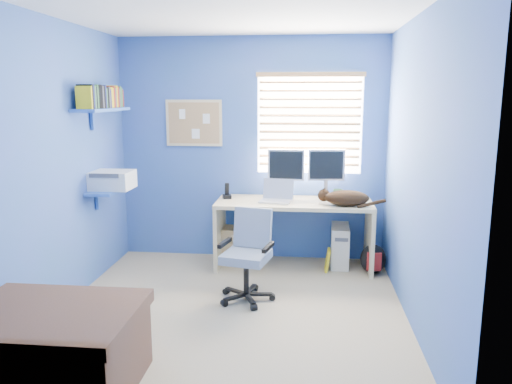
# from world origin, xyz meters

# --- Properties ---
(floor) EXTENTS (3.00, 3.20, 0.00)m
(floor) POSITION_xyz_m (0.00, 0.00, 0.00)
(floor) COLOR tan
(floor) RESTS_ON ground
(ceiling) EXTENTS (3.00, 3.20, 0.00)m
(ceiling) POSITION_xyz_m (0.00, 0.00, 2.50)
(ceiling) COLOR white
(ceiling) RESTS_ON wall_back
(wall_back) EXTENTS (3.00, 0.01, 2.50)m
(wall_back) POSITION_xyz_m (0.00, 1.60, 1.25)
(wall_back) COLOR #3465A0
(wall_back) RESTS_ON ground
(wall_front) EXTENTS (3.00, 0.01, 2.50)m
(wall_front) POSITION_xyz_m (0.00, -1.60, 1.25)
(wall_front) COLOR #3465A0
(wall_front) RESTS_ON ground
(wall_left) EXTENTS (0.01, 3.20, 2.50)m
(wall_left) POSITION_xyz_m (-1.50, 0.00, 1.25)
(wall_left) COLOR #3465A0
(wall_left) RESTS_ON ground
(wall_right) EXTENTS (0.01, 3.20, 2.50)m
(wall_right) POSITION_xyz_m (1.50, 0.00, 1.25)
(wall_right) COLOR #3465A0
(wall_right) RESTS_ON ground
(desk) EXTENTS (1.66, 0.65, 0.74)m
(desk) POSITION_xyz_m (0.50, 1.26, 0.37)
(desk) COLOR tan
(desk) RESTS_ON floor
(laptop) EXTENTS (0.37, 0.31, 0.22)m
(laptop) POSITION_xyz_m (0.31, 1.19, 0.85)
(laptop) COLOR silver
(laptop) RESTS_ON desk
(monitor_left) EXTENTS (0.41, 0.14, 0.54)m
(monitor_left) POSITION_xyz_m (0.40, 1.42, 1.01)
(monitor_left) COLOR silver
(monitor_left) RESTS_ON desk
(monitor_right) EXTENTS (0.41, 0.16, 0.54)m
(monitor_right) POSITION_xyz_m (0.84, 1.46, 1.01)
(monitor_right) COLOR silver
(monitor_right) RESTS_ON desk
(phone) EXTENTS (0.12, 0.13, 0.17)m
(phone) POSITION_xyz_m (-0.24, 1.33, 0.82)
(phone) COLOR black
(phone) RESTS_ON desk
(mug) EXTENTS (0.10, 0.09, 0.10)m
(mug) POSITION_xyz_m (0.98, 1.45, 0.79)
(mug) COLOR #356F3B
(mug) RESTS_ON desk
(cd_spindle) EXTENTS (0.13, 0.13, 0.07)m
(cd_spindle) POSITION_xyz_m (1.13, 1.42, 0.78)
(cd_spindle) COLOR silver
(cd_spindle) RESTS_ON desk
(cat) EXTENTS (0.50, 0.34, 0.16)m
(cat) POSITION_xyz_m (1.04, 1.08, 0.82)
(cat) COLOR black
(cat) RESTS_ON desk
(tower_pc) EXTENTS (0.21, 0.45, 0.45)m
(tower_pc) POSITION_xyz_m (1.01, 1.37, 0.23)
(tower_pc) COLOR beige
(tower_pc) RESTS_ON floor
(drawer_boxes) EXTENTS (0.35, 0.28, 0.41)m
(drawer_boxes) POSITION_xyz_m (-0.13, 1.36, 0.20)
(drawer_boxes) COLOR tan
(drawer_boxes) RESTS_ON floor
(yellow_book) EXTENTS (0.03, 0.17, 0.24)m
(yellow_book) POSITION_xyz_m (0.87, 1.17, 0.12)
(yellow_book) COLOR yellow
(yellow_book) RESTS_ON floor
(backpack) EXTENTS (0.28, 0.22, 0.32)m
(backpack) POSITION_xyz_m (1.35, 1.14, 0.16)
(backpack) COLOR black
(backpack) RESTS_ON floor
(bed_corner) EXTENTS (1.12, 0.79, 0.54)m
(bed_corner) POSITION_xyz_m (-1.00, -1.23, 0.27)
(bed_corner) COLOR brown
(bed_corner) RESTS_ON floor
(office_chair) EXTENTS (0.57, 0.57, 0.83)m
(office_chair) POSITION_xyz_m (0.10, 0.34, 0.31)
(office_chair) COLOR black
(office_chair) RESTS_ON floor
(window_blinds) EXTENTS (1.15, 0.05, 1.10)m
(window_blinds) POSITION_xyz_m (0.65, 1.57, 1.55)
(window_blinds) COLOR white
(window_blinds) RESTS_ON ground
(corkboard) EXTENTS (0.64, 0.02, 0.52)m
(corkboard) POSITION_xyz_m (-0.65, 1.58, 1.55)
(corkboard) COLOR tan
(corkboard) RESTS_ON ground
(wall_shelves) EXTENTS (0.42, 0.90, 1.05)m
(wall_shelves) POSITION_xyz_m (-1.35, 0.75, 1.43)
(wall_shelves) COLOR #3260B9
(wall_shelves) RESTS_ON ground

